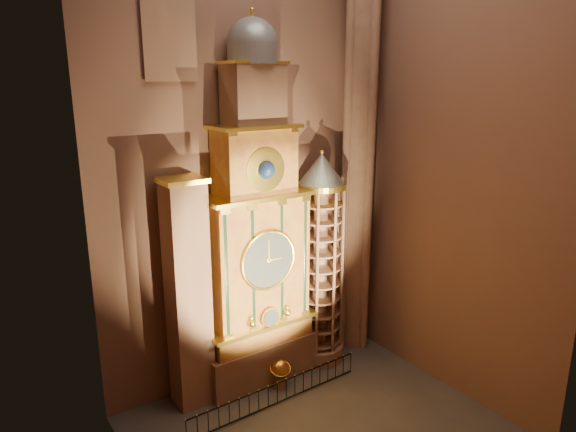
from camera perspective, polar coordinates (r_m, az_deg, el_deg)
floor at (r=22.87m, az=3.79°, el=-22.84°), size 14.00×14.00×0.00m
wall_back at (r=23.20m, az=-5.06°, el=7.50°), size 22.00×0.00×22.00m
wall_left at (r=14.97m, az=-16.94°, el=2.68°), size 0.00×22.00×22.00m
wall_right at (r=23.31m, az=17.98°, el=6.86°), size 0.00×22.00×22.00m
astronomical_clock at (r=23.30m, az=-3.54°, el=-3.36°), size 5.60×2.41×16.70m
portrait_tower at (r=22.42m, az=-11.03°, el=-8.58°), size 1.80×1.60×10.20m
stair_turret at (r=25.46m, az=3.59°, el=-5.10°), size 2.50×2.50×10.80m
gothic_pier at (r=25.99m, az=7.93°, el=8.24°), size 2.04×2.04×22.00m
stained_glass_window at (r=21.65m, az=-13.20°, el=21.24°), size 2.20×0.14×5.20m
celestial_globe at (r=24.92m, az=-0.86°, el=-16.87°), size 1.23×1.20×1.42m
iron_railing at (r=23.99m, az=-1.19°, el=-19.10°), size 8.72×0.18×1.03m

